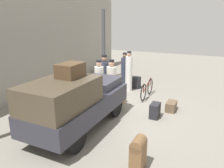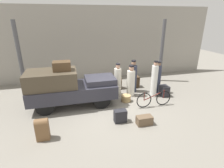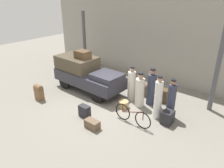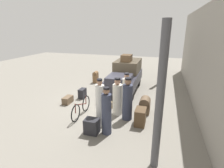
% 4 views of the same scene
% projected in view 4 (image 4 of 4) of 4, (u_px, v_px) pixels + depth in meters
% --- Properties ---
extents(ground_plane, '(30.00, 30.00, 0.00)m').
position_uv_depth(ground_plane, '(109.00, 100.00, 8.97)').
color(ground_plane, gray).
extents(station_building_facade, '(16.00, 0.15, 4.50)m').
position_uv_depth(station_building_facade, '(204.00, 61.00, 7.18)').
color(station_building_facade, gray).
rests_on(station_building_facade, ground).
extents(canopy_pillar_left, '(0.20, 0.20, 3.73)m').
position_uv_depth(canopy_pillar_left, '(164.00, 55.00, 11.37)').
color(canopy_pillar_left, '#4C4C51').
rests_on(canopy_pillar_left, ground).
extents(canopy_pillar_right, '(0.20, 0.20, 3.73)m').
position_uv_depth(canopy_pillar_right, '(160.00, 101.00, 4.15)').
color(canopy_pillar_right, '#4C4C51').
rests_on(canopy_pillar_right, ground).
extents(truck, '(3.84, 1.51, 1.69)m').
position_uv_depth(truck, '(125.00, 75.00, 10.18)').
color(truck, black).
rests_on(truck, ground).
extents(bicycle, '(1.67, 0.04, 0.76)m').
position_uv_depth(bicycle, '(81.00, 108.00, 7.26)').
color(bicycle, black).
rests_on(bicycle, ground).
extents(wicker_basket, '(0.45, 0.45, 0.31)m').
position_uv_depth(wicker_basket, '(107.00, 105.00, 8.06)').
color(wicker_basket, tan).
rests_on(wicker_basket, ground).
extents(porter_with_bicycle, '(0.34, 0.34, 1.70)m').
position_uv_depth(porter_with_bicycle, '(107.00, 113.00, 5.92)').
color(porter_with_bicycle, '#33384C').
rests_on(porter_with_bicycle, ground).
extents(porter_carrying_trunk, '(0.32, 0.32, 1.84)m').
position_uv_depth(porter_carrying_trunk, '(100.00, 105.00, 6.36)').
color(porter_carrying_trunk, white).
rests_on(porter_carrying_trunk, ground).
extents(conductor_in_dark_uniform, '(0.41, 0.41, 1.62)m').
position_uv_depth(conductor_in_dark_uniform, '(117.00, 98.00, 7.32)').
color(conductor_in_dark_uniform, silver).
rests_on(conductor_in_dark_uniform, ground).
extents(porter_lifting_near_truck, '(0.36, 0.36, 1.68)m').
position_uv_depth(porter_lifting_near_truck, '(126.00, 93.00, 7.81)').
color(porter_lifting_near_truck, silver).
rests_on(porter_lifting_near_truck, ground).
extents(porter_standing_middle, '(0.40, 0.40, 1.74)m').
position_uv_depth(porter_standing_middle, '(127.00, 101.00, 6.89)').
color(porter_standing_middle, '#33384C').
rests_on(porter_standing_middle, ground).
extents(trunk_large_brown, '(0.59, 0.33, 0.34)m').
position_uv_depth(trunk_large_brown, '(68.00, 100.00, 8.57)').
color(trunk_large_brown, brown).
rests_on(trunk_large_brown, ground).
extents(suitcase_small_leather, '(0.48, 0.29, 0.50)m').
position_uv_depth(suitcase_small_leather, '(82.00, 93.00, 9.20)').
color(suitcase_small_leather, '#232328').
rests_on(suitcase_small_leather, ground).
extents(trunk_barrel_dark, '(0.57, 0.45, 0.70)m').
position_uv_depth(trunk_barrel_dark, '(145.00, 105.00, 7.57)').
color(trunk_barrel_dark, brown).
rests_on(trunk_barrel_dark, ground).
extents(trunk_wicker_pale, '(0.62, 0.39, 0.64)m').
position_uv_depth(trunk_wicker_pale, '(140.00, 117.00, 6.63)').
color(trunk_wicker_pale, '#4C3823').
rests_on(trunk_wicker_pale, ground).
extents(suitcase_tan_flat, '(0.39, 0.49, 0.54)m').
position_uv_depth(suitcase_tan_flat, '(92.00, 126.00, 6.08)').
color(suitcase_tan_flat, '#232328').
rests_on(suitcase_tan_flat, ground).
extents(trunk_umber_medium, '(0.42, 0.28, 0.77)m').
position_uv_depth(trunk_umber_medium, '(96.00, 77.00, 11.79)').
color(trunk_umber_medium, brown).
rests_on(trunk_umber_medium, ground).
extents(trunk_on_truck_roof, '(0.74, 0.56, 0.39)m').
position_uv_depth(trunk_on_truck_roof, '(127.00, 58.00, 10.05)').
color(trunk_on_truck_roof, '#4C3823').
rests_on(trunk_on_truck_roof, truck).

